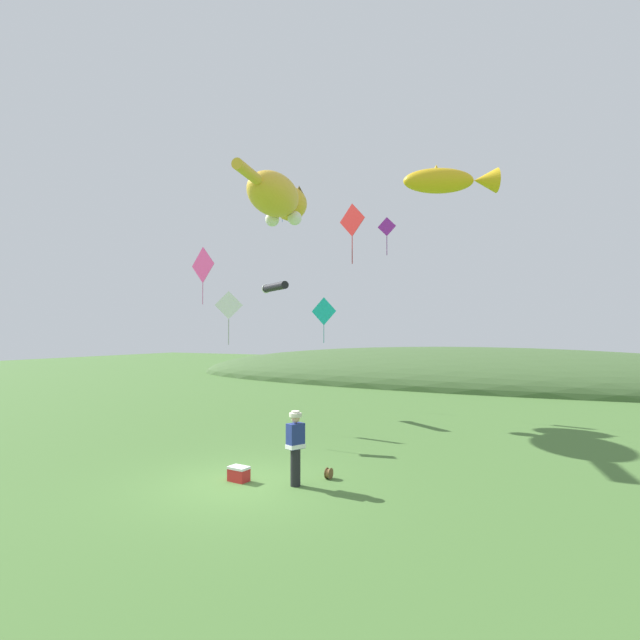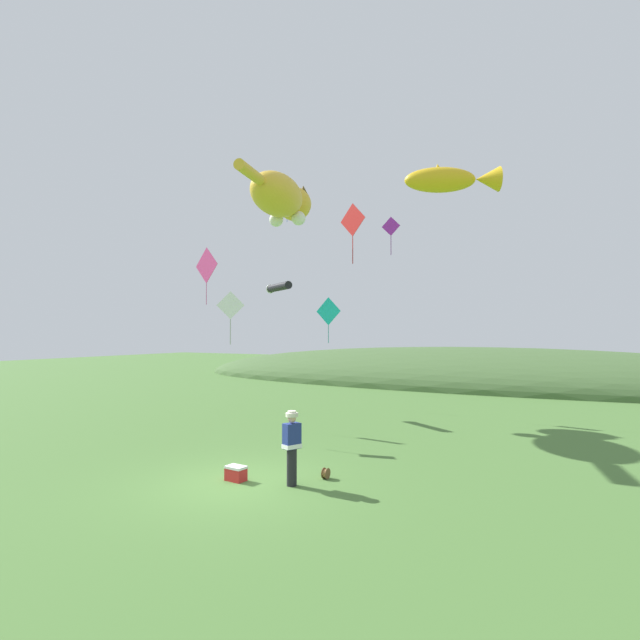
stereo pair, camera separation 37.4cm
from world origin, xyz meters
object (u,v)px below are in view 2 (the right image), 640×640
Objects in this scene: kite_giant_cat at (281,198)px; kite_diamond_white at (230,306)px; kite_diamond_blue at (287,193)px; kite_diamond_teal at (328,312)px; kite_spool at (326,473)px; picnic_cooler at (236,473)px; kite_diamond_violet at (391,227)px; festival_attendant at (292,445)px; kite_fish_windsock at (450,180)px; kite_diamond_red at (353,220)px; kite_tube_streamer at (279,287)px; kite_diamond_pink at (207,266)px.

kite_giant_cat reaches higher than kite_diamond_white.
kite_diamond_teal is at bearing 10.51° from kite_diamond_blue.
kite_diamond_teal is (-5.92, 11.36, 4.59)m from kite_spool.
kite_diamond_violet reaches higher than picnic_cooler.
festival_attendant reaches higher than picnic_cooler.
kite_diamond_violet reaches higher than kite_spool.
kite_giant_cat is 3.15× the size of kite_diamond_blue.
kite_diamond_violet is at bearing -0.86° from kite_diamond_blue.
kite_spool is at bearing -50.40° from kite_giant_cat.
kite_giant_cat is at bearing -143.92° from kite_diamond_violet.
kite_diamond_violet is (-4.08, 5.17, -0.21)m from kite_fish_windsock.
festival_attendant is 14.13m from kite_diamond_violet.
kite_diamond_red is at bearing -57.15° from kite_diamond_teal.
kite_tube_streamer reaches higher than kite_diamond_white.
kite_diamond_blue is at bearing -169.49° from kite_diamond_teal.
kite_diamond_teal is at bearing 143.42° from kite_fish_windsock.
kite_fish_windsock is 8.72m from kite_diamond_white.
kite_spool is at bearing -62.50° from kite_diamond_teal.
kite_diamond_blue is at bearing 115.11° from kite_tube_streamer.
picnic_cooler is at bearing -117.59° from kite_fish_windsock.
kite_tube_streamer reaches higher than kite_spool.
kite_giant_cat is (-6.04, 8.72, 8.81)m from festival_attendant.
kite_diamond_blue is 10.81m from kite_diamond_red.
kite_diamond_red reaches higher than kite_diamond_teal.
festival_attendant is 0.73× the size of kite_diamond_pink.
kite_diamond_red is at bearing -144.31° from kite_fish_windsock.
kite_diamond_red reaches higher than festival_attendant.
kite_diamond_blue is at bearing 108.99° from kite_diamond_white.
kite_tube_streamer is 1.15× the size of kite_diamond_violet.
kite_fish_windsock is 1.38× the size of kite_diamond_teal.
kite_diamond_red reaches higher than kite_diamond_white.
kite_diamond_white reaches higher than kite_spool.
kite_diamond_teal is at bearing 80.77° from kite_giant_cat.
picnic_cooler is 11.61m from kite_fish_windsock.
picnic_cooler is 17.44m from kite_diamond_blue.
kite_giant_cat is 7.24m from kite_diamond_white.
picnic_cooler is (-1.42, -0.32, -0.77)m from festival_attendant.
kite_diamond_blue reaches higher than festival_attendant.
kite_diamond_teal is (0.99, 3.06, -1.05)m from kite_tube_streamer.
kite_diamond_teal is at bearing 93.61° from kite_diamond_white.
kite_diamond_pink is at bearing 169.99° from kite_diamond_red.
picnic_cooler is 0.23× the size of kite_diamond_blue.
kite_diamond_pink is (-7.95, 5.92, 5.52)m from festival_attendant.
kite_fish_windsock reaches higher than picnic_cooler.
kite_diamond_blue is (-2.23, -0.41, 6.28)m from kite_diamond_teal.
kite_diamond_red is at bearing -79.24° from kite_diamond_violet.
picnic_cooler is 0.26× the size of kite_diamond_red.
kite_diamond_teal is 1.04× the size of kite_diamond_blue.
kite_diamond_white is at bearing 151.63° from kite_spool.
kite_diamond_violet is (-0.48, 12.06, 8.41)m from picnic_cooler.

